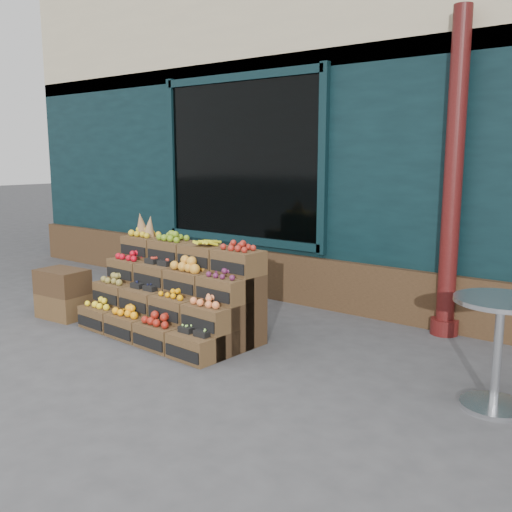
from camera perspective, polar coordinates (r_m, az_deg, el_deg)
The scene contains 6 objects.
ground at distance 5.10m, azimuth -3.14°, elevation -10.79°, with size 60.00×60.00×0.00m, color #3E3E41.
shop_facade at distance 9.26m, azimuth 18.64°, elevation 13.17°, with size 12.00×6.24×4.80m.
crate_display at distance 5.92m, azimuth -8.21°, elevation -4.19°, with size 1.94×1.01×1.18m.
spare_crates at distance 6.79m, azimuth -18.73°, elevation -3.58°, with size 0.58×0.43×0.55m.
bistro_table at distance 4.46m, azimuth 23.09°, elevation -7.77°, with size 0.65×0.65×0.82m.
shopkeeper at distance 7.69m, azimuth 3.16°, elevation 3.66°, with size 0.70×0.46×1.91m, color #154B27.
Camera 1 is at (3.15, -3.57, 1.82)m, focal length 40.00 mm.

